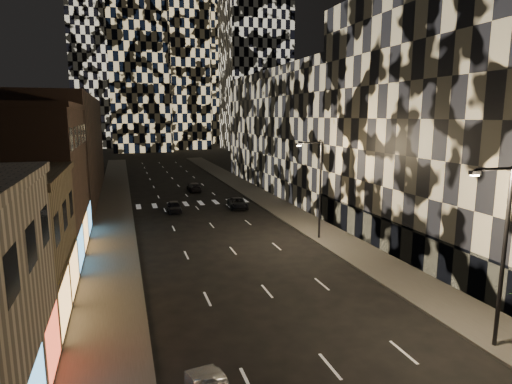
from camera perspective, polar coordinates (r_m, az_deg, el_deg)
sidewalk_left at (r=56.37m, az=-18.45°, el=-1.99°), size 4.00×120.00×0.15m
sidewalk_right at (r=59.38m, az=1.20°, el=-0.86°), size 4.00×120.00×0.15m
curb_left at (r=56.36m, az=-16.32°, el=-1.88°), size 0.20×120.00×0.15m
curb_right at (r=58.75m, az=-0.74°, el=-0.98°), size 0.20×120.00×0.15m
retail_brown at (r=39.95m, az=-29.30°, el=1.02°), size 10.00×15.00×12.00m
retail_filler_left at (r=65.87m, az=-24.81°, el=5.38°), size 10.00×40.00×14.00m
midrise_right at (r=41.30m, az=26.85°, el=8.47°), size 16.00×25.00×22.00m
midrise_base at (r=37.71m, az=17.21°, el=-5.59°), size 0.60×25.00×3.00m
midrise_filler_right at (r=68.54m, az=7.35°, el=8.06°), size 16.00×40.00×18.00m
streetlight_near at (r=23.65m, az=29.85°, el=-6.18°), size 2.55×0.25×9.00m
streetlight_far at (r=39.58m, az=8.26°, el=1.21°), size 2.55×0.25×9.00m
car_dark_midlane at (r=52.19m, az=-10.84°, el=-1.93°), size 1.61×3.90×1.32m
car_dark_oncoming at (r=66.07m, az=-8.24°, el=0.68°), size 1.91×4.55×1.31m
car_dark_rightlane at (r=53.35m, az=-2.47°, el=-1.51°), size 2.60×4.83×1.29m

